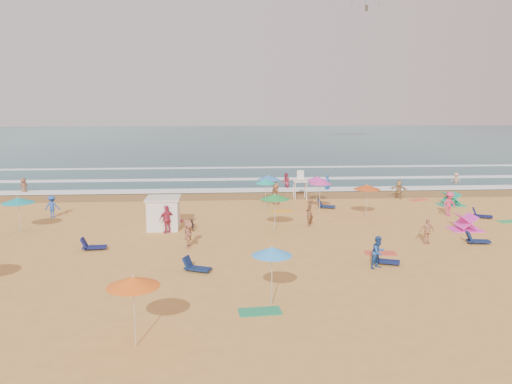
{
  "coord_description": "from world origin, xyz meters",
  "views": [
    {
      "loc": [
        -1.72,
        -31.66,
        8.2
      ],
      "look_at": [
        0.89,
        6.0,
        1.5
      ],
      "focal_mm": 35.0,
      "sensor_mm": 36.0,
      "label": 1
    }
  ],
  "objects": [
    {
      "name": "surf_foam",
      "position": [
        0.0,
        21.32,
        0.1
      ],
      "size": [
        200.0,
        18.7,
        0.05
      ],
      "color": "white",
      "rests_on": "ground"
    },
    {
      "name": "beachgoers",
      "position": [
        0.54,
        4.26,
        0.8
      ],
      "size": [
        52.32,
        27.33,
        2.14
      ],
      "color": "#E13866",
      "rests_on": "ground"
    },
    {
      "name": "cabana_roof",
      "position": [
        -5.6,
        0.91,
        2.06
      ],
      "size": [
        2.2,
        2.2,
        0.12
      ],
      "primitive_type": "cube",
      "color": "silver",
      "rests_on": "cabana"
    },
    {
      "name": "bicycle",
      "position": [
        -3.7,
        0.61,
        0.41
      ],
      "size": [
        0.75,
        1.63,
        0.83
      ],
      "primitive_type": "imported",
      "rotation": [
        0.0,
        0.0,
        0.13
      ],
      "color": "black",
      "rests_on": "ground"
    },
    {
      "name": "ground",
      "position": [
        0.0,
        0.0,
        0.0
      ],
      "size": [
        220.0,
        220.0,
        0.0
      ],
      "primitive_type": "plane",
      "color": "gold",
      "rests_on": "ground"
    },
    {
      "name": "wet_sand",
      "position": [
        0.0,
        12.5,
        0.01
      ],
      "size": [
        220.0,
        220.0,
        0.0
      ],
      "primitive_type": "plane",
      "color": "olive",
      "rests_on": "ground"
    },
    {
      "name": "beach_umbrellas",
      "position": [
        2.84,
        -1.53,
        2.2
      ],
      "size": [
        48.68,
        29.45,
        0.82
      ],
      "color": "#379FFB",
      "rests_on": "ground"
    },
    {
      "name": "ocean",
      "position": [
        0.0,
        84.0,
        0.0
      ],
      "size": [
        220.0,
        140.0,
        0.18
      ],
      "primitive_type": "cube",
      "color": "#0C4756",
      "rests_on": "ground"
    },
    {
      "name": "towels",
      "position": [
        3.53,
        -2.45,
        0.01
      ],
      "size": [
        41.98,
        24.69,
        0.03
      ],
      "color": "#B73216",
      "rests_on": "ground"
    },
    {
      "name": "cabana",
      "position": [
        -5.6,
        0.91,
        1.0
      ],
      "size": [
        2.0,
        2.0,
        2.0
      ],
      "primitive_type": "cube",
      "color": "white",
      "rests_on": "ground"
    },
    {
      "name": "loungers",
      "position": [
        5.0,
        -3.15,
        0.17
      ],
      "size": [
        42.53,
        15.52,
        0.34
      ],
      "color": "#0F124B",
      "rests_on": "ground"
    },
    {
      "name": "popup_tents",
      "position": [
        15.66,
        3.28,
        0.6
      ],
      "size": [
        4.81,
        9.69,
        1.2
      ],
      "color": "#F736CA",
      "rests_on": "ground"
    },
    {
      "name": "lifeguard_stand",
      "position": [
        5.11,
        10.93,
        1.05
      ],
      "size": [
        1.2,
        1.2,
        2.1
      ],
      "primitive_type": null,
      "color": "white",
      "rests_on": "ground"
    }
  ]
}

